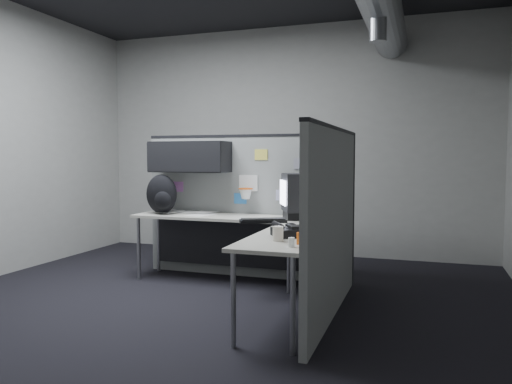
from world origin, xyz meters
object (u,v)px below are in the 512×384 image
(monitor, at_px, (304,195))
(desk, at_px, (248,232))
(keyboard, at_px, (263,221))
(phone, at_px, (287,231))
(backpack, at_px, (162,195))

(monitor, bearing_deg, desk, -128.26)
(desk, height_order, keyboard, keyboard)
(phone, bearing_deg, monitor, 74.92)
(phone, xyz_separation_m, backpack, (-1.77, 1.13, 0.17))
(keyboard, relative_size, backpack, 1.07)
(phone, bearing_deg, backpack, 125.78)
(monitor, bearing_deg, backpack, -157.23)
(monitor, distance_m, backpack, 1.64)
(desk, xyz_separation_m, phone, (0.65, -0.89, 0.16))
(keyboard, distance_m, backpack, 1.39)
(phone, bearing_deg, keyboard, 98.45)
(desk, distance_m, backpack, 1.20)
(backpack, bearing_deg, monitor, -12.12)
(desk, relative_size, backpack, 5.16)
(monitor, height_order, keyboard, monitor)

